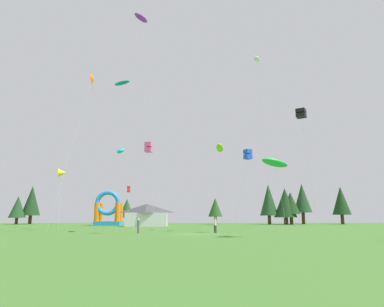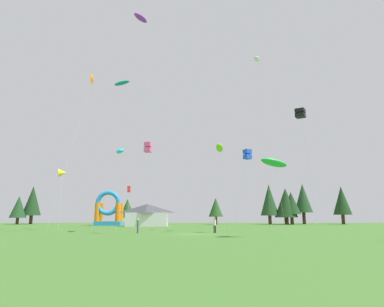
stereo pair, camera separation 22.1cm
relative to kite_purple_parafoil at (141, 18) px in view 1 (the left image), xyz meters
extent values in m
plane|color=#3D6B28|center=(6.76, -1.76, -27.32)|extent=(120.00, 120.00, 0.00)
ellipsoid|color=purple|center=(-0.01, -0.01, 0.07)|extent=(2.01, 2.31, 0.81)
cylinder|color=silver|center=(1.70, 2.28, -13.62)|extent=(3.43, 4.61, 27.39)
cube|color=black|center=(17.26, -8.41, -15.66)|extent=(1.19, 1.19, 0.38)
cube|color=black|center=(17.26, -8.41, -15.20)|extent=(1.19, 1.19, 0.38)
cylinder|color=silver|center=(18.48, -6.50, -21.37)|extent=(2.44, 3.83, 11.89)
ellipsoid|color=#19B7CC|center=(-2.51, 2.46, -17.14)|extent=(1.82, 3.06, 1.48)
cylinder|color=silver|center=(-2.74, 3.42, -22.23)|extent=(0.47, 1.93, 10.18)
cube|color=#EA599E|center=(1.60, -1.81, -17.82)|extent=(0.93, 0.93, 0.52)
cube|color=#EA599E|center=(1.60, -1.81, -17.20)|extent=(0.93, 0.93, 0.52)
cylinder|color=silver|center=(1.94, -0.47, -22.41)|extent=(0.70, 2.69, 9.81)
ellipsoid|color=#8CD826|center=(10.39, 4.00, -16.41)|extent=(1.63, 2.67, 1.34)
cylinder|color=silver|center=(10.79, 5.54, -21.86)|extent=(0.81, 3.08, 10.91)
pyramid|color=orange|center=(-8.03, 7.49, -5.33)|extent=(0.30, 1.29, 1.29)
cylinder|color=orange|center=(-8.13, 7.49, -6.31)|extent=(0.04, 0.04, 1.98)
cylinder|color=silver|center=(-9.97, 5.73, -16.32)|extent=(3.71, 3.54, 22.00)
cone|color=yellow|center=(-13.96, 13.64, -18.57)|extent=(1.65, 1.69, 1.41)
cylinder|color=silver|center=(-13.57, 12.54, -22.94)|extent=(0.80, 2.21, 8.75)
ellipsoid|color=green|center=(14.43, -8.59, -20.37)|extent=(2.97, 1.98, 1.30)
cylinder|color=silver|center=(14.93, -8.41, -23.84)|extent=(1.03, 0.37, 6.95)
cube|color=blue|center=(13.46, 0.37, -18.25)|extent=(1.08, 1.08, 0.53)
cube|color=blue|center=(13.46, 0.37, -17.61)|extent=(1.08, 1.08, 0.53)
cylinder|color=silver|center=(12.64, 1.76, -22.62)|extent=(1.65, 2.80, 9.39)
cube|color=red|center=(-4.84, 22.36, -20.81)|extent=(0.66, 0.66, 0.51)
cube|color=red|center=(-4.84, 22.36, -20.21)|extent=(0.66, 0.66, 0.51)
cylinder|color=silver|center=(-4.68, 21.66, -23.91)|extent=(0.34, 1.43, 6.81)
ellipsoid|color=#0C7F7A|center=(-3.23, 5.15, -6.82)|extent=(2.73, 2.03, 0.81)
cylinder|color=silver|center=(-5.13, 6.12, -17.07)|extent=(3.83, 1.96, 20.50)
ellipsoid|color=white|center=(16.26, 6.21, -2.60)|extent=(1.61, 2.22, 0.80)
cylinder|color=silver|center=(17.56, 9.17, -14.96)|extent=(2.61, 5.94, 24.72)
cylinder|color=#724C8C|center=(0.45, -0.05, -26.91)|extent=(0.17, 0.17, 0.82)
cylinder|color=#724C8C|center=(0.34, 0.07, -26.91)|extent=(0.17, 0.17, 0.82)
cylinder|color=#33723F|center=(0.39, 0.01, -26.18)|extent=(0.41, 0.41, 0.65)
sphere|color=beige|center=(0.39, 0.01, -25.74)|extent=(0.22, 0.22, 0.22)
cylinder|color=black|center=(9.31, 0.72, -26.88)|extent=(0.15, 0.15, 0.87)
cylinder|color=black|center=(9.47, 0.68, -26.88)|extent=(0.15, 0.15, 0.87)
cylinder|color=silver|center=(9.39, 0.70, -26.10)|extent=(0.37, 0.37, 0.69)
sphere|color=#9E704C|center=(9.39, 0.70, -25.64)|extent=(0.24, 0.24, 0.24)
cube|color=#268CD8|center=(-10.51, 31.94, -26.89)|extent=(5.37, 3.98, 0.86)
cylinder|color=orange|center=(-12.63, 30.51, -24.59)|extent=(1.11, 1.11, 3.73)
cylinder|color=orange|center=(-8.38, 30.51, -24.59)|extent=(1.11, 1.11, 3.73)
cylinder|color=orange|center=(-12.63, 33.37, -24.59)|extent=(1.11, 1.11, 3.73)
cylinder|color=orange|center=(-8.38, 33.37, -24.59)|extent=(1.11, 1.11, 3.73)
torus|color=#268CD8|center=(-10.51, 30.51, -22.73)|extent=(5.14, 0.89, 5.14)
cube|color=silver|center=(-1.81, 25.67, -26.03)|extent=(7.84, 3.31, 2.58)
pyramid|color=#3F3F47|center=(-1.81, 25.67, -23.92)|extent=(7.84, 3.31, 1.64)
cylinder|color=#4C331E|center=(-34.51, 41.73, -26.56)|extent=(0.68, 0.68, 1.52)
cone|color=#1E4221|center=(-34.51, 41.73, -23.24)|extent=(3.79, 3.79, 5.11)
cylinder|color=#4C331E|center=(-32.38, 44.05, -26.29)|extent=(0.77, 0.77, 2.06)
cone|color=#193819|center=(-32.38, 44.05, -21.66)|extent=(4.30, 4.30, 7.19)
cylinder|color=#4C331E|center=(-8.79, 43.13, -26.57)|extent=(0.66, 0.66, 1.50)
cone|color=#234C1E|center=(-8.79, 43.13, -23.54)|extent=(3.69, 3.69, 4.55)
cylinder|color=#4C331E|center=(12.50, 40.38, -26.43)|extent=(0.61, 0.61, 1.78)
cone|color=#234C1E|center=(12.50, 40.38, -23.35)|extent=(3.37, 3.37, 4.39)
cylinder|color=#4C331E|center=(25.20, 40.52, -26.30)|extent=(0.76, 0.76, 2.03)
cone|color=#1E4221|center=(25.20, 40.52, -21.61)|extent=(4.22, 4.22, 7.35)
cylinder|color=#4C331E|center=(28.84, 39.63, -26.51)|extent=(0.94, 0.94, 1.62)
cone|color=#193819|center=(28.84, 39.63, -22.32)|extent=(5.24, 5.24, 6.75)
cylinder|color=#4C331E|center=(30.07, 39.43, -26.15)|extent=(0.77, 0.77, 2.34)
cone|color=#193819|center=(30.07, 39.43, -22.43)|extent=(4.27, 4.27, 5.09)
cylinder|color=#4C331E|center=(34.11, 43.19, -25.93)|extent=(0.78, 0.78, 2.78)
cone|color=#1E4221|center=(34.11, 43.19, -21.04)|extent=(4.36, 4.36, 6.99)
cylinder|color=#4C331E|center=(42.95, 41.69, -26.20)|extent=(0.77, 0.77, 2.23)
cone|color=#193819|center=(42.95, 41.69, -21.71)|extent=(4.25, 4.25, 6.74)
camera|label=1|loc=(6.25, -40.28, -25.31)|focal=31.73mm
camera|label=2|loc=(6.48, -40.28, -25.31)|focal=31.73mm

